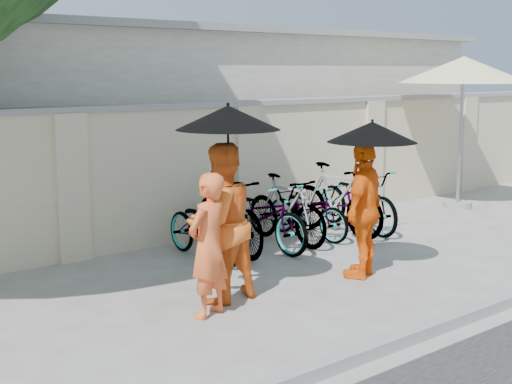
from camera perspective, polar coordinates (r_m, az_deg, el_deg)
ground at (r=8.06m, az=1.81°, el=-8.76°), size 80.00×80.00×0.00m
kerb at (r=6.93m, az=11.31°, el=-11.56°), size 40.00×0.16×0.12m
compound_wall at (r=10.91m, az=-5.31°, el=1.47°), size 20.00×0.30×2.00m
building_behind at (r=14.59m, az=-10.52°, el=5.79°), size 14.00×6.00×3.20m
monk_left at (r=7.43m, az=-3.85°, el=-4.26°), size 0.64×0.52×1.52m
monk_center at (r=7.88m, az=-2.84°, el=-2.49°), size 0.90×0.73×1.78m
parasol_center at (r=7.68m, az=-2.26°, el=5.96°), size 1.14×1.14×1.17m
monk_right at (r=8.91m, az=8.63°, el=-1.39°), size 1.09×0.78×1.71m
parasol_right at (r=8.74m, az=9.27°, el=4.76°), size 1.09×1.09×0.98m
patio_umbrella at (r=13.76m, az=16.28°, el=9.25°), size 3.05×3.05×2.81m
bike_0 at (r=9.73m, az=-4.19°, el=-2.83°), size 0.65×1.72×0.89m
bike_1 at (r=10.07m, az=-2.20°, el=-1.77°), size 0.75×1.89×1.11m
bike_2 at (r=10.27m, az=0.51°, el=-1.91°), size 0.72×1.87×0.97m
bike_3 at (r=10.61m, az=2.42°, el=-1.40°), size 0.50×1.71×1.03m
bike_4 at (r=10.99m, az=4.16°, el=-1.47°), size 0.69×1.66×0.85m
bike_5 at (r=11.23m, az=6.43°, el=-0.58°), size 0.64×1.89×1.12m
bike_6 at (r=11.59m, az=8.13°, el=-0.59°), size 0.92×1.98×1.00m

